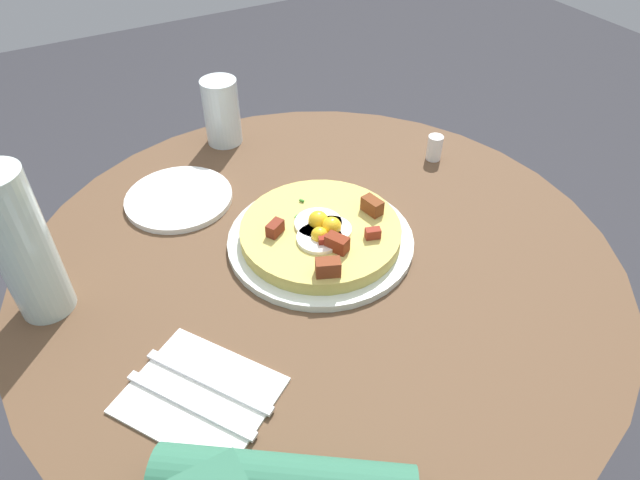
% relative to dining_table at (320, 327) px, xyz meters
% --- Properties ---
extents(ground_plane, '(6.00, 6.00, 0.00)m').
position_rel_dining_table_xyz_m(ground_plane, '(0.00, 0.00, -0.54)').
color(ground_plane, '#2D2D33').
extents(dining_table, '(0.91, 0.91, 0.71)m').
position_rel_dining_table_xyz_m(dining_table, '(0.00, 0.00, 0.00)').
color(dining_table, brown).
rests_on(dining_table, ground_plane).
extents(pizza_plate, '(0.29, 0.29, 0.01)m').
position_rel_dining_table_xyz_m(pizza_plate, '(0.03, -0.02, 0.17)').
color(pizza_plate, silver).
rests_on(pizza_plate, dining_table).
extents(breakfast_pizza, '(0.25, 0.25, 0.05)m').
position_rel_dining_table_xyz_m(breakfast_pizza, '(0.02, -0.02, 0.19)').
color(breakfast_pizza, tan).
rests_on(breakfast_pizza, pizza_plate).
extents(bread_plate, '(0.18, 0.18, 0.01)m').
position_rel_dining_table_xyz_m(bread_plate, '(0.24, 0.14, 0.17)').
color(bread_plate, white).
rests_on(bread_plate, dining_table).
extents(napkin, '(0.22, 0.21, 0.00)m').
position_rel_dining_table_xyz_m(napkin, '(-0.14, 0.24, 0.17)').
color(napkin, white).
rests_on(napkin, dining_table).
extents(fork, '(0.16, 0.11, 0.00)m').
position_rel_dining_table_xyz_m(fork, '(-0.13, 0.23, 0.17)').
color(fork, silver).
rests_on(fork, napkin).
extents(knife, '(0.16, 0.11, 0.00)m').
position_rel_dining_table_xyz_m(knife, '(-0.15, 0.26, 0.17)').
color(knife, silver).
rests_on(knife, napkin).
extents(water_glass, '(0.07, 0.07, 0.13)m').
position_rel_dining_table_xyz_m(water_glass, '(0.38, 0.00, 0.23)').
color(water_glass, silver).
rests_on(water_glass, dining_table).
extents(water_bottle, '(0.07, 0.07, 0.22)m').
position_rel_dining_table_xyz_m(water_bottle, '(0.09, 0.38, 0.28)').
color(water_bottle, silver).
rests_on(water_bottle, dining_table).
extents(salt_shaker, '(0.03, 0.03, 0.05)m').
position_rel_dining_table_xyz_m(salt_shaker, '(0.13, -0.32, 0.19)').
color(salt_shaker, white).
rests_on(salt_shaker, dining_table).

